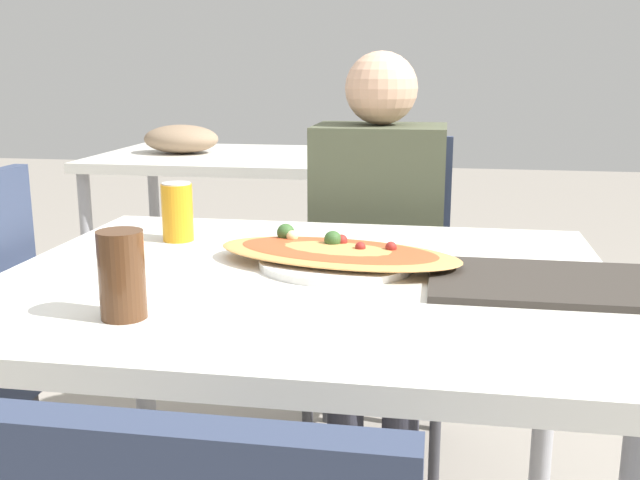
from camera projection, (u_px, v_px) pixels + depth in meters
The scene contains 8 objects.
dining_table at pixel (305, 314), 1.36m from camera, with size 1.09×0.91×0.74m.
chair_far_seated at pixel (381, 280), 2.14m from camera, with size 0.40×0.40×0.90m.
person_seated at pixel (378, 233), 1.99m from camera, with size 0.34×0.28×1.14m.
pizza_main at pixel (337, 255), 1.40m from camera, with size 0.51×0.31×0.06m.
soda_can at pixel (177, 212), 1.59m from camera, with size 0.07×0.07×0.12m.
drink_glass at pixel (122, 275), 1.10m from camera, with size 0.07×0.07×0.13m.
serving_tray at pixel (542, 282), 1.28m from camera, with size 0.38×0.26×0.01m.
background_table at pixel (223, 167), 3.17m from camera, with size 1.10×0.80×0.86m.
Camera 1 is at (0.24, -1.27, 1.10)m, focal length 42.00 mm.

